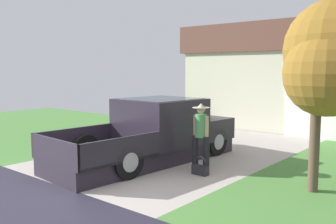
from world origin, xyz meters
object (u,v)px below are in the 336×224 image
Objects in this scene: handbag at (200,169)px; house_with_garage at (333,76)px; pickup_truck at (158,133)px; person_with_hat at (201,134)px; wheeled_trash_bin at (167,115)px; front_yard_tree at (333,59)px.

house_with_garage is at bearing 89.39° from handbag.
pickup_truck is 3.35× the size of person_with_hat.
house_with_garage is (0.33, 9.40, 1.29)m from person_with_hat.
handbag is 0.44× the size of wheeled_trash_bin.
pickup_truck is 5.62m from wheeled_trash_bin.
front_yard_tree is 3.82× the size of wheeled_trash_bin.
pickup_truck is 1.44× the size of front_yard_tree.
person_with_hat is 3.75× the size of handbag.
person_with_hat reaches higher than handbag.
wheeled_trash_bin is (-5.29, -4.74, -1.64)m from house_with_garage.
person_with_hat is 0.87m from handbag.
wheeled_trash_bin is (-3.40, 4.47, -0.19)m from pickup_truck.
pickup_truck is 9.52m from house_with_garage.
person_with_hat is 6.82m from wheeled_trash_bin.
house_with_garage is at bearing 82.88° from pickup_truck.
pickup_truck is at bearing -52.71° from wheeled_trash_bin.
front_yard_tree is 9.25m from wheeled_trash_bin.
handbag is 7.21m from wheeled_trash_bin.
house_with_garage is at bearing 105.75° from front_yard_tree.
front_yard_tree is at bearing 12.63° from handbag.
wheeled_trash_bin is (-4.97, 4.65, -0.35)m from person_with_hat.
front_yard_tree is at bearing -29.13° from wheeled_trash_bin.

